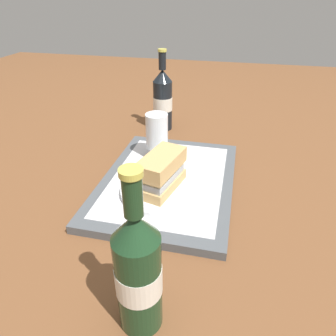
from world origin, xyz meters
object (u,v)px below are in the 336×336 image
(plate, at_px, (160,190))
(second_bottle, at_px, (138,272))
(sandwich, at_px, (160,171))
(beer_glass, at_px, (157,134))
(beer_bottle, at_px, (163,99))

(plate, relative_size, second_bottle, 0.71)
(second_bottle, bearing_deg, sandwich, 8.70)
(beer_glass, bearing_deg, sandwich, -162.73)
(beer_bottle, distance_m, second_bottle, 0.72)
(sandwich, height_order, beer_glass, beer_glass)
(plate, distance_m, second_bottle, 0.31)
(beer_glass, height_order, second_bottle, second_bottle)
(sandwich, xyz_separation_m, second_bottle, (-0.30, -0.05, 0.03))
(beer_glass, xyz_separation_m, beer_bottle, (0.24, 0.04, 0.01))
(sandwich, bearing_deg, second_bottle, -157.01)
(beer_glass, bearing_deg, plate, -163.31)
(plate, distance_m, beer_bottle, 0.43)
(sandwich, distance_m, beer_glass, 0.17)
(plate, height_order, beer_bottle, beer_bottle)
(plate, xyz_separation_m, beer_glass, (0.17, 0.05, 0.06))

